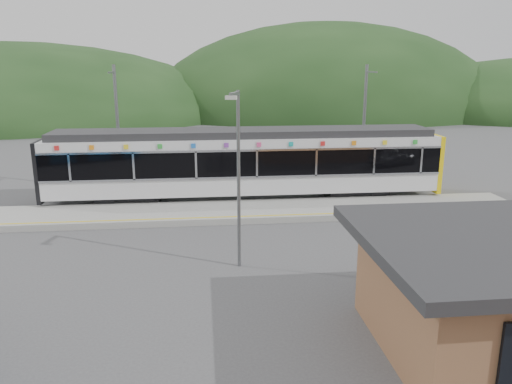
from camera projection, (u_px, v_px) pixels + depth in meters
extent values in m
plane|color=#4C4C4F|center=(262.00, 237.00, 20.88)|extent=(120.00, 120.00, 0.00)
ellipsoid|color=#1E3D19|center=(13.00, 117.00, 68.03)|extent=(60.00, 45.00, 20.00)
ellipsoid|color=#1E3D19|center=(325.00, 113.00, 74.55)|extent=(52.00, 39.00, 26.00)
cube|color=#9E9E99|center=(254.00, 211.00, 24.02)|extent=(26.00, 3.20, 0.30)
cube|color=yellow|center=(257.00, 216.00, 22.73)|extent=(26.00, 0.10, 0.01)
cube|color=black|center=(130.00, 197.00, 25.93)|extent=(3.20, 2.20, 0.56)
cube|color=black|center=(354.00, 191.00, 27.18)|extent=(3.20, 2.20, 0.56)
cube|color=silver|center=(244.00, 181.00, 26.37)|extent=(20.00, 2.90, 0.92)
cube|color=black|center=(244.00, 159.00, 26.08)|extent=(20.00, 2.96, 1.45)
cube|color=silver|center=(247.00, 177.00, 24.80)|extent=(20.00, 0.05, 0.10)
cube|color=silver|center=(247.00, 151.00, 24.47)|extent=(20.00, 0.05, 0.10)
cube|color=silver|center=(244.00, 140.00, 25.84)|extent=(20.00, 2.90, 0.45)
cube|color=#2D2D30|center=(244.00, 133.00, 25.74)|extent=(19.40, 2.50, 0.36)
cube|color=yellow|center=(429.00, 161.00, 27.22)|extent=(0.24, 2.92, 3.00)
cube|color=black|center=(45.00, 169.00, 25.10)|extent=(0.20, 2.92, 3.00)
cube|color=silver|center=(69.00, 168.00, 23.75)|extent=(0.10, 0.05, 1.35)
cube|color=silver|center=(134.00, 166.00, 24.06)|extent=(0.10, 0.05, 1.35)
cube|color=silver|center=(196.00, 165.00, 24.37)|extent=(0.10, 0.05, 1.35)
cube|color=silver|center=(257.00, 164.00, 24.69)|extent=(0.10, 0.05, 1.35)
cube|color=silver|center=(316.00, 163.00, 25.00)|extent=(0.10, 0.05, 1.35)
cube|color=silver|center=(374.00, 161.00, 25.31)|extent=(0.10, 0.05, 1.35)
cube|color=silver|center=(421.00, 160.00, 25.57)|extent=(0.10, 0.05, 1.35)
cube|color=red|center=(57.00, 148.00, 23.47)|extent=(0.22, 0.04, 0.22)
cube|color=orange|center=(92.00, 148.00, 23.63)|extent=(0.22, 0.04, 0.22)
cube|color=yellow|center=(126.00, 147.00, 23.80)|extent=(0.22, 0.04, 0.22)
cube|color=green|center=(160.00, 146.00, 23.97)|extent=(0.22, 0.04, 0.22)
cube|color=blue|center=(193.00, 146.00, 24.13)|extent=(0.22, 0.04, 0.22)
cube|color=purple|center=(226.00, 145.00, 24.30)|extent=(0.22, 0.04, 0.22)
cube|color=#E54C8C|center=(259.00, 145.00, 24.47)|extent=(0.22, 0.04, 0.22)
cube|color=#19A5A5|center=(291.00, 144.00, 24.64)|extent=(0.22, 0.04, 0.22)
cube|color=red|center=(323.00, 144.00, 24.80)|extent=(0.22, 0.04, 0.22)
cube|color=orange|center=(354.00, 143.00, 24.97)|extent=(0.22, 0.04, 0.22)
cube|color=yellow|center=(385.00, 143.00, 25.14)|extent=(0.22, 0.04, 0.22)
cube|color=green|center=(415.00, 142.00, 25.30)|extent=(0.22, 0.04, 0.22)
cylinder|color=slate|center=(118.00, 130.00, 27.56)|extent=(0.18, 0.18, 7.00)
cube|color=slate|center=(112.00, 72.00, 26.02)|extent=(0.08, 1.80, 0.08)
cylinder|color=slate|center=(364.00, 126.00, 29.02)|extent=(0.18, 0.18, 7.00)
cube|color=slate|center=(371.00, 72.00, 27.48)|extent=(0.08, 1.80, 0.08)
cylinder|color=slate|center=(239.00, 182.00, 17.10)|extent=(0.12, 0.12, 6.19)
cube|color=slate|center=(239.00, 94.00, 15.91)|extent=(0.42, 1.02, 0.12)
cube|color=silver|center=(240.00, 98.00, 15.48)|extent=(0.39, 0.28, 0.12)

